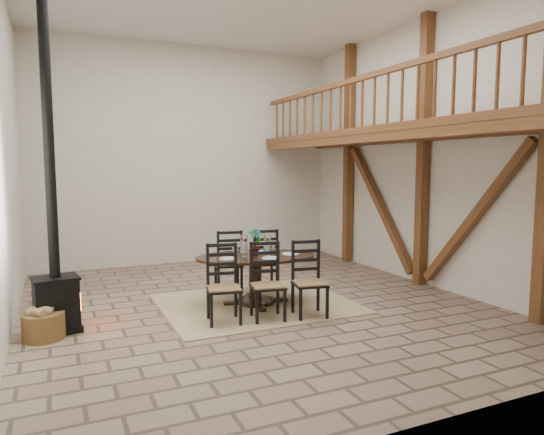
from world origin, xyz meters
name	(u,v)px	position (x,y,z in m)	size (l,w,h in m)	color
ground	(255,305)	(0.00, 0.00, 0.00)	(8.00, 8.00, 0.00)	#8A725C
room_shell	(321,119)	(1.19, 0.00, 3.01)	(7.02, 8.02, 5.01)	beige
rug	(256,303)	(0.02, 0.04, 0.01)	(3.00, 2.50, 0.02)	tan
dining_table	(257,280)	(0.00, -0.08, 0.43)	(2.13, 2.38, 1.25)	black
wood_stove	(54,248)	(-2.94, -0.10, 1.15)	(0.65, 0.53, 5.00)	black
log_basket	(44,325)	(-3.11, -0.31, 0.19)	(0.53, 0.53, 0.44)	brown
log_stack	(42,323)	(-3.13, -0.30, 0.21)	(0.34, 0.27, 0.42)	#9C8157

